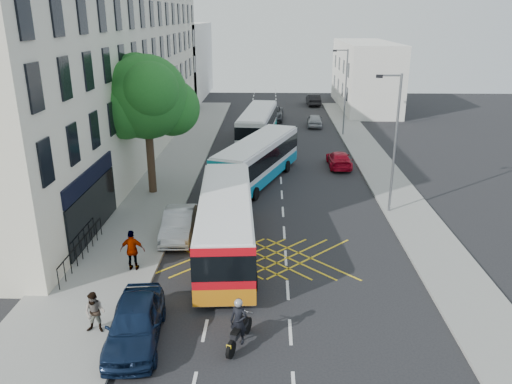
# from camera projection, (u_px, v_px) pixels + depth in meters

# --- Properties ---
(ground) EXTENTS (120.00, 120.00, 0.00)m
(ground) POSITION_uv_depth(u_px,v_px,m) (290.00, 332.00, 18.61)
(ground) COLOR black
(ground) RESTS_ON ground
(pavement_left) EXTENTS (5.00, 70.00, 0.15)m
(pavement_left) POSITION_uv_depth(u_px,v_px,m) (153.00, 192.00, 32.93)
(pavement_left) COLOR gray
(pavement_left) RESTS_ON ground
(pavement_right) EXTENTS (3.00, 70.00, 0.15)m
(pavement_right) POSITION_uv_depth(u_px,v_px,m) (397.00, 195.00, 32.51)
(pavement_right) COLOR gray
(pavement_right) RESTS_ON ground
(terrace_main) EXTENTS (8.30, 45.00, 13.50)m
(terrace_main) POSITION_uv_depth(u_px,v_px,m) (105.00, 73.00, 39.75)
(terrace_main) COLOR beige
(terrace_main) RESTS_ON ground
(terrace_far) EXTENTS (8.00, 20.00, 10.00)m
(terrace_far) POSITION_uv_depth(u_px,v_px,m) (175.00, 61.00, 69.06)
(terrace_far) COLOR silver
(terrace_far) RESTS_ON ground
(building_right) EXTENTS (6.00, 18.00, 8.00)m
(building_right) POSITION_uv_depth(u_px,v_px,m) (365.00, 75.00, 62.15)
(building_right) COLOR silver
(building_right) RESTS_ON ground
(street_tree) EXTENTS (6.30, 5.70, 8.80)m
(street_tree) POSITION_uv_depth(u_px,v_px,m) (146.00, 98.00, 30.80)
(street_tree) COLOR #382619
(street_tree) RESTS_ON pavement_left
(lamp_near) EXTENTS (1.45, 0.15, 8.00)m
(lamp_near) POSITION_uv_depth(u_px,v_px,m) (394.00, 137.00, 28.19)
(lamp_near) COLOR slate
(lamp_near) RESTS_ON pavement_right
(lamp_far) EXTENTS (1.45, 0.15, 8.00)m
(lamp_far) POSITION_uv_depth(u_px,v_px,m) (345.00, 88.00, 47.01)
(lamp_far) COLOR slate
(lamp_far) RESTS_ON pavement_right
(railings) EXTENTS (0.08, 5.60, 1.14)m
(railings) POSITION_uv_depth(u_px,v_px,m) (82.00, 248.00, 23.61)
(railings) COLOR black
(railings) RESTS_ON pavement_left
(bus_near) EXTENTS (3.29, 11.00, 3.05)m
(bus_near) POSITION_uv_depth(u_px,v_px,m) (226.00, 223.00, 24.22)
(bus_near) COLOR silver
(bus_near) RESTS_ON ground
(bus_mid) EXTENTS (5.97, 10.93, 3.01)m
(bus_mid) POSITION_uv_depth(u_px,v_px,m) (258.00, 160.00, 34.76)
(bus_mid) COLOR silver
(bus_mid) RESTS_ON ground
(bus_far) EXTENTS (3.57, 10.99, 3.04)m
(bus_far) POSITION_uv_depth(u_px,v_px,m) (258.00, 125.00, 45.50)
(bus_far) COLOR silver
(bus_far) RESTS_ON ground
(motorbike) EXTENTS (0.89, 2.06, 1.90)m
(motorbike) POSITION_uv_depth(u_px,v_px,m) (239.00, 324.00, 17.57)
(motorbike) COLOR black
(motorbike) RESTS_ON ground
(parked_car_blue) EXTENTS (2.29, 4.76, 1.57)m
(parked_car_blue) POSITION_uv_depth(u_px,v_px,m) (135.00, 323.00, 17.83)
(parked_car_blue) COLOR #0D1A34
(parked_car_blue) RESTS_ON ground
(parked_car_silver) EXTENTS (1.70, 4.48, 1.46)m
(parked_car_silver) POSITION_uv_depth(u_px,v_px,m) (179.00, 224.00, 26.36)
(parked_car_silver) COLOR #B8BBC0
(parked_car_silver) RESTS_ON ground
(red_hatchback) EXTENTS (1.69, 4.17, 1.21)m
(red_hatchback) POSITION_uv_depth(u_px,v_px,m) (339.00, 159.00, 38.52)
(red_hatchback) COLOR #AB071D
(red_hatchback) RESTS_ON ground
(distant_car_grey) EXTENTS (2.63, 5.32, 1.45)m
(distant_car_grey) POSITION_uv_depth(u_px,v_px,m) (272.00, 113.00, 55.61)
(distant_car_grey) COLOR #46484E
(distant_car_grey) RESTS_ON ground
(distant_car_silver) EXTENTS (1.71, 3.88, 1.30)m
(distant_car_silver) POSITION_uv_depth(u_px,v_px,m) (315.00, 120.00, 52.42)
(distant_car_silver) COLOR #9FA1A6
(distant_car_silver) RESTS_ON ground
(distant_car_dark) EXTENTS (1.69, 4.46, 1.45)m
(distant_car_dark) POSITION_uv_depth(u_px,v_px,m) (313.00, 100.00, 64.63)
(distant_car_dark) COLOR black
(distant_car_dark) RESTS_ON ground
(pedestrian_near) EXTENTS (0.81, 0.65, 1.60)m
(pedestrian_near) POSITION_uv_depth(u_px,v_px,m) (95.00, 313.00, 18.13)
(pedestrian_near) COLOR gray
(pedestrian_near) RESTS_ON pavement_left
(pedestrian_far) EXTENTS (1.13, 0.47, 1.92)m
(pedestrian_far) POSITION_uv_depth(u_px,v_px,m) (133.00, 250.00, 22.56)
(pedestrian_far) COLOR gray
(pedestrian_far) RESTS_ON pavement_left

